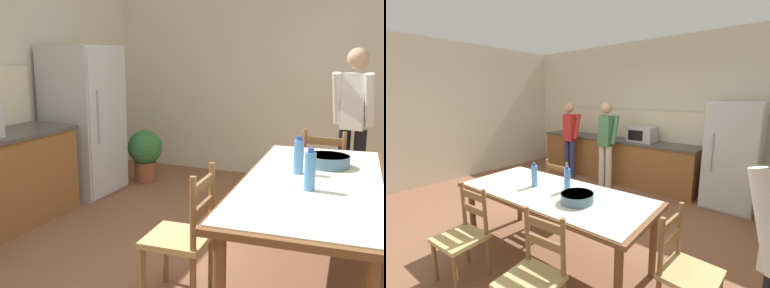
% 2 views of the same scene
% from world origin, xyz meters
% --- Properties ---
extents(wall_right, '(0.12, 5.20, 2.90)m').
position_xyz_m(wall_right, '(3.26, 0.00, 1.45)').
color(wall_right, beige).
rests_on(wall_right, ground).
extents(refrigerator, '(0.74, 0.73, 1.71)m').
position_xyz_m(refrigerator, '(1.63, 2.19, 0.85)').
color(refrigerator, silver).
rests_on(refrigerator, ground).
extents(dining_table, '(2.24, 1.06, 0.78)m').
position_xyz_m(dining_table, '(0.44, -0.61, 0.70)').
color(dining_table, brown).
rests_on(dining_table, ground).
extents(bottle_near_centre, '(0.07, 0.07, 0.27)m').
position_xyz_m(bottle_near_centre, '(0.17, -0.62, 0.90)').
color(bottle_near_centre, '#4C8ED6').
rests_on(bottle_near_centre, dining_table).
extents(bottle_off_centre, '(0.07, 0.07, 0.27)m').
position_xyz_m(bottle_off_centre, '(0.54, -0.48, 0.90)').
color(bottle_off_centre, '#4C8ED6').
rests_on(bottle_off_centre, dining_table).
extents(serving_bowl, '(0.32, 0.32, 0.09)m').
position_xyz_m(serving_bowl, '(0.82, -0.65, 0.83)').
color(serving_bowl, slate).
rests_on(serving_bowl, dining_table).
extents(chair_head_end, '(0.41, 0.43, 0.91)m').
position_xyz_m(chair_head_end, '(1.82, -0.51, 0.44)').
color(chair_head_end, olive).
rests_on(chair_head_end, ground).
extents(chair_side_far_left, '(0.44, 0.42, 0.91)m').
position_xyz_m(chair_side_far_left, '(-0.10, 0.11, 0.44)').
color(chair_side_far_left, olive).
rests_on(chair_side_far_left, ground).
extents(person_by_table, '(0.34, 0.46, 1.68)m').
position_xyz_m(person_by_table, '(2.37, -0.71, 0.94)').
color(person_by_table, black).
rests_on(person_by_table, ground).
extents(potted_plant, '(0.44, 0.44, 0.67)m').
position_xyz_m(potted_plant, '(2.28, 1.76, 0.39)').
color(potted_plant, brown).
rests_on(potted_plant, ground).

